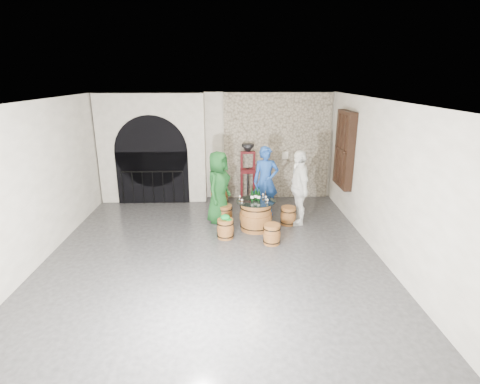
{
  "coord_description": "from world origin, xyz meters",
  "views": [
    {
      "loc": [
        0.33,
        -7.23,
        3.67
      ],
      "look_at": [
        0.6,
        1.13,
        1.05
      ],
      "focal_mm": 28.0,
      "sensor_mm": 36.0,
      "label": 1
    }
  ],
  "objects_px": {
    "barrel_stool_near_right": "(272,234)",
    "wine_bottle_center": "(259,196)",
    "barrel_stool_far": "(264,208)",
    "barrel_stool_near_left": "(225,229)",
    "side_barrel": "(220,193)",
    "person_green": "(218,187)",
    "wine_bottle_left": "(252,196)",
    "barrel_table": "(256,215)",
    "barrel_stool_right": "(288,216)",
    "person_blue": "(266,181)",
    "barrel_stool_left": "(225,214)",
    "person_white": "(299,187)",
    "wine_bottle_right": "(256,195)",
    "corking_press": "(248,168)"
  },
  "relations": [
    {
      "from": "barrel_table",
      "to": "barrel_stool_right",
      "type": "distance_m",
      "value": 0.91
    },
    {
      "from": "person_green",
      "to": "person_blue",
      "type": "relative_size",
      "value": 0.99
    },
    {
      "from": "wine_bottle_center",
      "to": "barrel_table",
      "type": "bearing_deg",
      "value": 173.11
    },
    {
      "from": "barrel_stool_far",
      "to": "wine_bottle_center",
      "type": "relative_size",
      "value": 1.44
    },
    {
      "from": "barrel_table",
      "to": "person_green",
      "type": "xyz_separation_m",
      "value": [
        -0.92,
        0.57,
        0.56
      ]
    },
    {
      "from": "barrel_stool_left",
      "to": "barrel_stool_right",
      "type": "bearing_deg",
      "value": -6.4
    },
    {
      "from": "wine_bottle_right",
      "to": "barrel_stool_near_right",
      "type": "bearing_deg",
      "value": -71.58
    },
    {
      "from": "wine_bottle_left",
      "to": "barrel_stool_near_right",
      "type": "bearing_deg",
      "value": -65.01
    },
    {
      "from": "person_green",
      "to": "wine_bottle_left",
      "type": "xyz_separation_m",
      "value": [
        0.83,
        -0.57,
        -0.06
      ]
    },
    {
      "from": "barrel_stool_far",
      "to": "wine_bottle_center",
      "type": "distance_m",
      "value": 1.1
    },
    {
      "from": "barrel_stool_near_right",
      "to": "wine_bottle_right",
      "type": "bearing_deg",
      "value": 108.42
    },
    {
      "from": "barrel_stool_left",
      "to": "barrel_stool_far",
      "type": "bearing_deg",
      "value": 20.25
    },
    {
      "from": "side_barrel",
      "to": "barrel_stool_near_right",
      "type": "bearing_deg",
      "value": -66.03
    },
    {
      "from": "barrel_stool_right",
      "to": "wine_bottle_left",
      "type": "relative_size",
      "value": 1.44
    },
    {
      "from": "person_green",
      "to": "wine_bottle_left",
      "type": "relative_size",
      "value": 5.73
    },
    {
      "from": "barrel_stool_left",
      "to": "wine_bottle_left",
      "type": "relative_size",
      "value": 1.44
    },
    {
      "from": "barrel_stool_far",
      "to": "corking_press",
      "type": "xyz_separation_m",
      "value": [
        -0.37,
        1.31,
        0.79
      ]
    },
    {
      "from": "barrel_stool_left",
      "to": "person_white",
      "type": "distance_m",
      "value": 2.02
    },
    {
      "from": "barrel_stool_far",
      "to": "barrel_stool_near_left",
      "type": "height_order",
      "value": "same"
    },
    {
      "from": "barrel_stool_right",
      "to": "person_blue",
      "type": "bearing_deg",
      "value": 124.81
    },
    {
      "from": "wine_bottle_right",
      "to": "wine_bottle_center",
      "type": "bearing_deg",
      "value": -49.73
    },
    {
      "from": "barrel_stool_near_left",
      "to": "side_barrel",
      "type": "relative_size",
      "value": 0.66
    },
    {
      "from": "person_green",
      "to": "barrel_stool_far",
      "type": "bearing_deg",
      "value": -53.42
    },
    {
      "from": "barrel_stool_near_right",
      "to": "wine_bottle_left",
      "type": "xyz_separation_m",
      "value": [
        -0.4,
        0.85,
        0.64
      ]
    },
    {
      "from": "barrel_stool_near_right",
      "to": "wine_bottle_center",
      "type": "relative_size",
      "value": 1.44
    },
    {
      "from": "person_green",
      "to": "wine_bottle_center",
      "type": "bearing_deg",
      "value": -97.29
    },
    {
      "from": "barrel_stool_left",
      "to": "wine_bottle_left",
      "type": "height_order",
      "value": "wine_bottle_left"
    },
    {
      "from": "barrel_table",
      "to": "wine_bottle_left",
      "type": "height_order",
      "value": "wine_bottle_left"
    },
    {
      "from": "barrel_stool_far",
      "to": "person_green",
      "type": "relative_size",
      "value": 0.25
    },
    {
      "from": "person_green",
      "to": "person_blue",
      "type": "bearing_deg",
      "value": -46.61
    },
    {
      "from": "wine_bottle_center",
      "to": "side_barrel",
      "type": "height_order",
      "value": "wine_bottle_center"
    },
    {
      "from": "barrel_stool_right",
      "to": "person_green",
      "type": "bearing_deg",
      "value": 171.16
    },
    {
      "from": "person_green",
      "to": "wine_bottle_center",
      "type": "distance_m",
      "value": 1.14
    },
    {
      "from": "side_barrel",
      "to": "corking_press",
      "type": "distance_m",
      "value": 1.1
    },
    {
      "from": "barrel_stool_left",
      "to": "person_blue",
      "type": "relative_size",
      "value": 0.25
    },
    {
      "from": "barrel_table",
      "to": "wine_bottle_center",
      "type": "distance_m",
      "value": 0.51
    },
    {
      "from": "person_green",
      "to": "barrel_stool_near_left",
      "type": "bearing_deg",
      "value": -147.83
    },
    {
      "from": "person_green",
      "to": "side_barrel",
      "type": "height_order",
      "value": "person_green"
    },
    {
      "from": "person_blue",
      "to": "side_barrel",
      "type": "xyz_separation_m",
      "value": [
        -1.27,
        0.89,
        -0.59
      ]
    },
    {
      "from": "wine_bottle_left",
      "to": "wine_bottle_center",
      "type": "relative_size",
      "value": 1.0
    },
    {
      "from": "person_white",
      "to": "person_blue",
      "type": "bearing_deg",
      "value": -136.19
    },
    {
      "from": "barrel_stool_near_left",
      "to": "barrel_stool_left",
      "type": "bearing_deg",
      "value": 91.23
    },
    {
      "from": "barrel_stool_near_right",
      "to": "wine_bottle_left",
      "type": "height_order",
      "value": "wine_bottle_left"
    },
    {
      "from": "barrel_table",
      "to": "person_green",
      "type": "height_order",
      "value": "person_green"
    },
    {
      "from": "corking_press",
      "to": "barrel_stool_far",
      "type": "bearing_deg",
      "value": -77.31
    },
    {
      "from": "barrel_stool_left",
      "to": "barrel_stool_near_right",
      "type": "relative_size",
      "value": 1.0
    },
    {
      "from": "barrel_stool_near_right",
      "to": "wine_bottle_center",
      "type": "bearing_deg",
      "value": 105.93
    },
    {
      "from": "barrel_table",
      "to": "barrel_stool_right",
      "type": "height_order",
      "value": "barrel_table"
    },
    {
      "from": "barrel_stool_near_right",
      "to": "barrel_stool_far",
      "type": "bearing_deg",
      "value": 90.87
    },
    {
      "from": "barrel_stool_right",
      "to": "wine_bottle_right",
      "type": "height_order",
      "value": "wine_bottle_right"
    }
  ]
}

